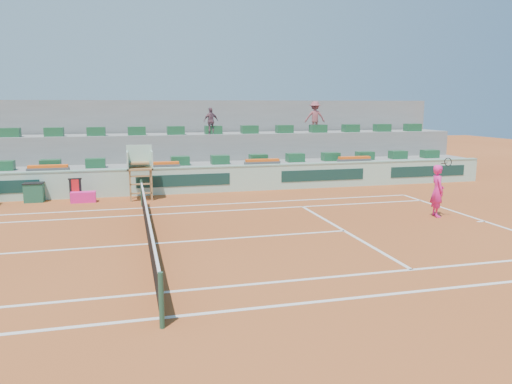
% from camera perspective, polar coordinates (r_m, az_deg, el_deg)
% --- Properties ---
extents(ground, '(90.00, 90.00, 0.00)m').
position_cam_1_polar(ground, '(15.49, -12.18, -5.84)').
color(ground, '#93431C').
rests_on(ground, ground).
extents(seating_tier_lower, '(36.00, 4.00, 1.20)m').
position_cam_1_polar(seating_tier_lower, '(25.86, -13.24, 1.79)').
color(seating_tier_lower, gray).
rests_on(seating_tier_lower, ground).
extents(seating_tier_upper, '(36.00, 2.40, 2.60)m').
position_cam_1_polar(seating_tier_upper, '(27.37, -13.38, 3.69)').
color(seating_tier_upper, gray).
rests_on(seating_tier_upper, ground).
extents(stadium_back_wall, '(36.00, 0.40, 4.40)m').
position_cam_1_polar(stadium_back_wall, '(28.88, -13.52, 5.80)').
color(stadium_back_wall, gray).
rests_on(stadium_back_wall, ground).
extents(player_bag, '(1.03, 0.46, 0.46)m').
position_cam_1_polar(player_bag, '(22.74, -19.13, -0.55)').
color(player_bag, '#F7208A').
rests_on(player_bag, ground).
extents(spectator_mid, '(0.89, 0.54, 1.41)m').
position_cam_1_polar(spectator_mid, '(26.72, -5.17, 8.09)').
color(spectator_mid, '#714B59').
rests_on(spectator_mid, seating_tier_upper).
extents(spectator_right, '(1.24, 0.88, 1.74)m').
position_cam_1_polar(spectator_right, '(28.55, 6.74, 8.51)').
color(spectator_right, '#8A454A').
rests_on(spectator_right, seating_tier_upper).
extents(court_lines, '(23.89, 11.09, 0.01)m').
position_cam_1_polar(court_lines, '(15.49, -12.18, -5.82)').
color(court_lines, silver).
rests_on(court_lines, ground).
extents(tennis_net, '(0.10, 11.97, 1.10)m').
position_cam_1_polar(tennis_net, '(15.36, -12.25, -3.95)').
color(tennis_net, black).
rests_on(tennis_net, ground).
extents(advertising_hoarding, '(36.00, 0.34, 1.26)m').
position_cam_1_polar(advertising_hoarding, '(23.68, -13.05, 1.14)').
color(advertising_hoarding, '#A4CEB7').
rests_on(advertising_hoarding, ground).
extents(umpire_chair, '(1.10, 0.90, 2.40)m').
position_cam_1_polar(umpire_chair, '(22.57, -13.13, 3.05)').
color(umpire_chair, olive).
rests_on(umpire_chair, ground).
extents(seat_row_lower, '(32.90, 0.60, 0.44)m').
position_cam_1_polar(seat_row_lower, '(24.87, -13.26, 3.37)').
color(seat_row_lower, '#1B512E').
rests_on(seat_row_lower, seating_tier_lower).
extents(seat_row_upper, '(32.90, 0.60, 0.44)m').
position_cam_1_polar(seat_row_upper, '(26.65, -13.48, 6.81)').
color(seat_row_upper, '#1B512E').
rests_on(seat_row_upper, seating_tier_upper).
extents(flower_planters, '(26.80, 0.36, 0.28)m').
position_cam_1_polar(flower_planters, '(24.10, -16.77, 2.81)').
color(flower_planters, '#4F4F4F').
rests_on(flower_planters, seating_tier_lower).
extents(drink_cooler_a, '(0.83, 0.71, 0.84)m').
position_cam_1_polar(drink_cooler_a, '(23.62, -24.01, -0.01)').
color(drink_cooler_a, '#1B523A').
rests_on(drink_cooler_a, ground).
extents(towel_rack, '(0.57, 0.09, 1.03)m').
position_cam_1_polar(towel_rack, '(22.92, -19.95, 0.44)').
color(towel_rack, black).
rests_on(towel_rack, ground).
extents(tennis_player, '(0.62, 0.96, 2.28)m').
position_cam_1_polar(tennis_player, '(19.83, 20.03, 0.15)').
color(tennis_player, '#F7208A').
rests_on(tennis_player, ground).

